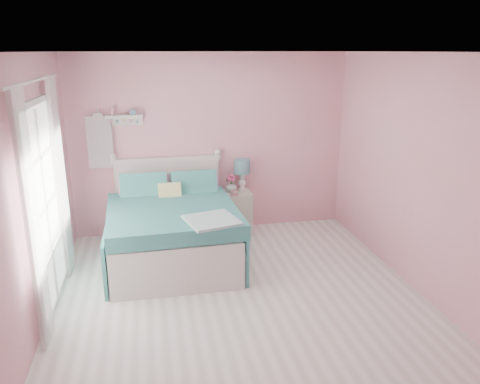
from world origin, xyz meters
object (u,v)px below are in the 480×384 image
object	(u,v)px
bed	(173,230)
table_lamp	(242,169)
vase	(231,186)
teacup	(234,193)
nightstand	(236,212)

from	to	relation	value
bed	table_lamp	world-z (taller)	bed
table_lamp	vase	size ratio (longest dim) A/B	2.77
bed	vase	size ratio (longest dim) A/B	12.02
vase	teacup	distance (m)	0.18
teacup	table_lamp	bearing A→B (deg)	55.23
vase	nightstand	bearing A→B (deg)	-17.89
teacup	nightstand	bearing A→B (deg)	69.06
table_lamp	teacup	bearing A→B (deg)	-124.77
nightstand	table_lamp	world-z (taller)	table_lamp
table_lamp	vase	xyz separation A→B (m)	(-0.18, -0.07, -0.24)
table_lamp	vase	world-z (taller)	table_lamp
nightstand	teacup	distance (m)	0.39
nightstand	teacup	size ratio (longest dim) A/B	6.12
nightstand	vase	size ratio (longest dim) A/B	3.73
bed	nightstand	bearing A→B (deg)	35.50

